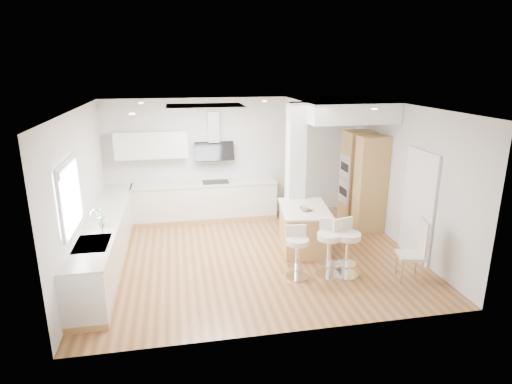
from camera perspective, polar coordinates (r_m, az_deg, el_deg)
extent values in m
plane|color=#986438|center=(8.28, -0.26, -8.48)|extent=(6.00, 6.00, 0.00)
cube|color=white|center=(8.28, -0.26, -8.48)|extent=(6.00, 5.00, 0.02)
cube|color=beige|center=(10.19, -2.84, 4.62)|extent=(6.00, 0.04, 2.80)
cube|color=beige|center=(7.85, -22.35, -0.28)|extent=(0.04, 5.00, 2.80)
cube|color=beige|center=(8.83, 19.26, 1.82)|extent=(0.04, 5.00, 2.80)
cube|color=silver|center=(8.03, -6.81, 11.23)|extent=(1.40, 0.95, 0.05)
cube|color=white|center=(8.03, -6.81, 11.13)|extent=(1.25, 0.80, 0.03)
cylinder|color=beige|center=(8.93, -15.10, 11.38)|extent=(0.10, 0.10, 0.02)
cylinder|color=beige|center=(6.95, -16.20, 9.97)|extent=(0.10, 0.10, 0.02)
cylinder|color=beige|center=(9.10, 1.13, 12.02)|extent=(0.10, 0.10, 0.02)
cylinder|color=beige|center=(9.06, 11.33, 11.69)|extent=(0.10, 0.10, 0.02)
cylinder|color=beige|center=(7.69, 15.51, 10.60)|extent=(0.10, 0.10, 0.02)
cube|color=silver|center=(6.93, -23.64, -0.40)|extent=(0.03, 1.15, 0.95)
cube|color=silver|center=(6.81, -24.04, 3.67)|extent=(0.04, 1.28, 0.06)
cube|color=silver|center=(7.08, -23.09, -4.31)|extent=(0.04, 1.28, 0.06)
cube|color=silver|center=(6.36, -24.68, -1.97)|extent=(0.04, 0.06, 0.95)
cube|color=silver|center=(7.50, -22.60, 0.94)|extent=(0.04, 0.06, 0.95)
cube|color=#AFB2B7|center=(6.82, -23.84, 3.07)|extent=(0.03, 1.18, 0.14)
cube|color=#484039|center=(8.43, 20.90, -1.85)|extent=(0.02, 0.90, 2.00)
cube|color=silver|center=(8.43, 20.82, -1.85)|extent=(0.05, 1.00, 2.10)
cube|color=tan|center=(8.48, -19.03, -8.45)|extent=(0.60, 4.50, 0.10)
cube|color=beige|center=(8.32, -19.31, -5.76)|extent=(0.60, 4.50, 0.76)
cube|color=beige|center=(8.18, -19.57, -3.16)|extent=(0.63, 4.50, 0.04)
cube|color=silver|center=(7.02, -21.02, -6.47)|extent=(0.50, 0.75, 0.02)
cube|color=silver|center=(6.88, -21.22, -7.43)|extent=(0.40, 0.34, 0.10)
cube|color=silver|center=(7.21, -20.74, -6.28)|extent=(0.40, 0.34, 0.10)
cylinder|color=white|center=(7.21, -19.84, -4.12)|extent=(0.02, 0.02, 0.36)
torus|color=white|center=(7.16, -20.53, -2.80)|extent=(0.18, 0.02, 0.18)
imported|color=#519A4E|center=(7.55, -19.97, -3.33)|extent=(0.17, 0.12, 0.33)
cube|color=tan|center=(10.20, -6.67, -3.35)|extent=(3.30, 0.60, 0.10)
cube|color=beige|center=(10.06, -6.75, -1.05)|extent=(3.30, 0.60, 0.76)
cube|color=beige|center=(9.95, -6.83, 1.14)|extent=(3.33, 0.63, 0.04)
cube|color=black|center=(9.96, -5.40, 1.36)|extent=(0.60, 0.40, 0.01)
cube|color=beige|center=(9.87, -13.78, 6.14)|extent=(1.60, 0.34, 0.60)
cube|color=silver|center=(9.91, -5.71, 8.62)|extent=(0.25, 0.18, 0.70)
cube|color=black|center=(9.92, -5.58, 5.41)|extent=(0.90, 0.26, 0.44)
cube|color=silver|center=(8.92, 5.27, 2.84)|extent=(0.35, 0.35, 2.80)
cube|color=white|center=(9.48, 10.93, 10.79)|extent=(1.78, 2.20, 0.40)
cube|color=tan|center=(10.06, 13.32, 1.98)|extent=(0.62, 0.62, 2.10)
cube|color=tan|center=(9.45, 15.01, 0.92)|extent=(0.62, 0.40, 2.10)
cube|color=silver|center=(9.88, 11.77, 3.31)|extent=(0.02, 0.55, 0.55)
cube|color=silver|center=(10.03, 11.58, 0.09)|extent=(0.02, 0.55, 0.55)
cube|color=black|center=(9.88, 11.72, 3.31)|extent=(0.01, 0.45, 0.18)
cube|color=black|center=(10.02, 11.52, 0.08)|extent=(0.01, 0.45, 0.18)
cube|color=tan|center=(8.53, 6.38, -4.91)|extent=(1.01, 1.40, 0.80)
cube|color=beige|center=(8.38, 6.48, -2.25)|extent=(1.09, 1.49, 0.04)
imported|color=gray|center=(8.24, 6.64, -2.24)|extent=(0.27, 0.27, 0.06)
sphere|color=orange|center=(8.24, 6.89, -2.22)|extent=(0.07, 0.07, 0.07)
sphere|color=orange|center=(8.25, 6.36, -2.19)|extent=(0.07, 0.07, 0.07)
sphere|color=#5C862C|center=(8.20, 6.68, -2.30)|extent=(0.07, 0.07, 0.07)
cylinder|color=white|center=(7.53, 5.40, -11.15)|extent=(0.44, 0.44, 0.03)
cylinder|color=white|center=(7.39, 5.47, -9.02)|extent=(0.07, 0.07, 0.60)
cylinder|color=white|center=(7.44, 5.44, -9.86)|extent=(0.34, 0.34, 0.01)
cylinder|color=beige|center=(7.25, 5.54, -6.58)|extent=(0.42, 0.42, 0.09)
cube|color=beige|center=(7.33, 5.34, -5.14)|extent=(0.35, 0.07, 0.20)
cylinder|color=white|center=(7.67, 9.53, -10.77)|extent=(0.59, 0.59, 0.03)
cylinder|color=white|center=(7.52, 9.65, -8.48)|extent=(0.09, 0.09, 0.66)
cylinder|color=white|center=(7.57, 9.60, -9.38)|extent=(0.45, 0.45, 0.02)
cylinder|color=beige|center=(7.37, 9.79, -5.84)|extent=(0.56, 0.56, 0.10)
cube|color=beige|center=(7.46, 9.94, -4.31)|extent=(0.37, 0.20, 0.22)
cylinder|color=white|center=(7.72, 11.85, -10.72)|extent=(0.55, 0.55, 0.03)
cylinder|color=white|center=(7.57, 12.00, -8.41)|extent=(0.09, 0.09, 0.66)
cylinder|color=white|center=(7.62, 11.94, -9.31)|extent=(0.42, 0.42, 0.02)
cylinder|color=beige|center=(7.42, 12.18, -5.75)|extent=(0.52, 0.52, 0.10)
cube|color=beige|center=(7.48, 11.50, -4.25)|extent=(0.39, 0.15, 0.22)
cube|color=beige|center=(7.72, 19.88, -7.97)|extent=(0.50, 0.50, 0.06)
cube|color=beige|center=(7.66, 21.42, -5.86)|extent=(0.14, 0.39, 0.66)
cylinder|color=tan|center=(7.62, 18.85, -10.08)|extent=(0.04, 0.04, 0.40)
cylinder|color=tan|center=(7.91, 18.22, -9.02)|extent=(0.04, 0.04, 0.40)
cylinder|color=tan|center=(7.72, 21.25, -9.99)|extent=(0.04, 0.04, 0.40)
cylinder|color=tan|center=(8.00, 20.53, -8.95)|extent=(0.04, 0.04, 0.40)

